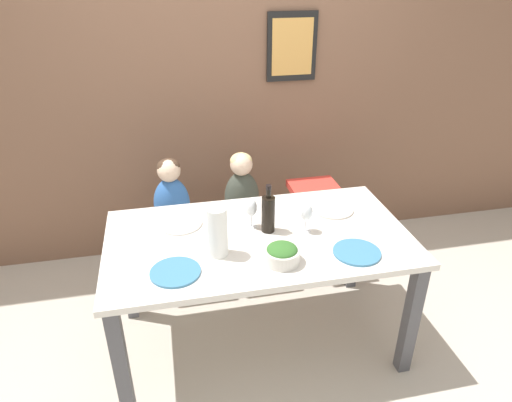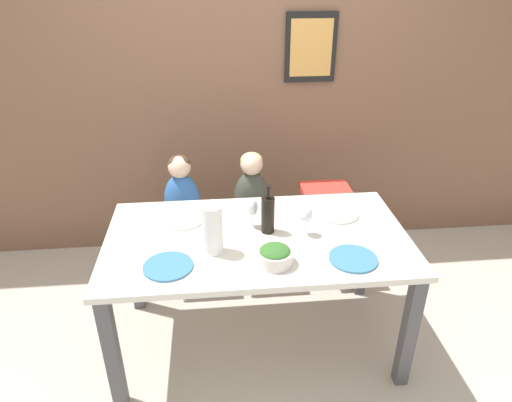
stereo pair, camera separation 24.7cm
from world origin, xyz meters
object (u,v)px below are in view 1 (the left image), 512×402
object	(u,v)px
paper_towel_roll	(217,232)
dinner_plate_front_left	(175,272)
person_child_center	(242,189)
wine_glass_far	(251,208)
chair_far_left	(175,237)
wine_bottle	(268,213)
dinner_plate_front_right	(357,252)
dinner_plate_back_right	(333,209)
chair_right_highchair	(314,206)
dinner_plate_back_left	(180,224)
salad_bowl_large	(282,254)
person_child_left	(171,195)
wine_glass_near	(306,213)
chair_far_center	(242,230)

from	to	relation	value
paper_towel_roll	dinner_plate_front_left	xyz separation A→B (m)	(-0.23, -0.12, -0.13)
person_child_center	wine_glass_far	distance (m)	0.59
chair_far_left	wine_bottle	bearing A→B (deg)	-50.97
wine_bottle	dinner_plate_front_right	distance (m)	0.52
paper_towel_roll	dinner_plate_back_right	size ratio (longest dim) A/B	1.09
dinner_plate_front_right	person_child_center	bearing A→B (deg)	114.60
dinner_plate_back_right	dinner_plate_front_right	size ratio (longest dim) A/B	1.00
wine_bottle	wine_glass_far	size ratio (longest dim) A/B	1.64
dinner_plate_front_right	chair_far_left	bearing A→B (deg)	133.94
chair_right_highchair	dinner_plate_back_left	xyz separation A→B (m)	(-0.97, -0.46, 0.24)
chair_far_left	salad_bowl_large	bearing A→B (deg)	-61.38
wine_glass_far	dinner_plate_front_right	world-z (taller)	wine_glass_far
dinner_plate_back_left	chair_far_left	bearing A→B (deg)	94.11
person_child_left	wine_glass_near	bearing A→B (deg)	-43.61
person_child_left	wine_glass_near	size ratio (longest dim) A/B	2.94
dinner_plate_front_left	chair_far_left	bearing A→B (deg)	88.75
dinner_plate_back_left	person_child_center	bearing A→B (deg)	46.22
chair_far_center	salad_bowl_large	bearing A→B (deg)	-88.00
salad_bowl_large	chair_far_left	bearing A→B (deg)	118.62
dinner_plate_front_left	dinner_plate_back_right	world-z (taller)	same
dinner_plate_front_left	person_child_center	bearing A→B (deg)	61.59
wine_glass_near	chair_far_center	bearing A→B (deg)	109.26
wine_bottle	paper_towel_roll	xyz separation A→B (m)	(-0.30, -0.17, 0.02)
wine_bottle	wine_glass_near	world-z (taller)	wine_bottle
person_child_left	wine_bottle	distance (m)	0.82
chair_far_center	wine_glass_near	distance (m)	0.87
paper_towel_roll	wine_glass_far	world-z (taller)	paper_towel_roll
chair_right_highchair	paper_towel_roll	distance (m)	1.18
dinner_plate_front_left	paper_towel_roll	bearing A→B (deg)	27.43
paper_towel_roll	dinner_plate_back_left	world-z (taller)	paper_towel_roll
wine_bottle	dinner_plate_back_right	bearing A→B (deg)	18.59
dinner_plate_back_left	dinner_plate_front_right	size ratio (longest dim) A/B	1.00
person_child_center	salad_bowl_large	bearing A→B (deg)	-88.00
chair_far_left	dinner_plate_back_right	bearing A→B (deg)	-26.91
dinner_plate_front_left	chair_far_center	bearing A→B (deg)	61.56
dinner_plate_front_left	dinner_plate_front_right	size ratio (longest dim) A/B	1.00
chair_far_center	dinner_plate_front_left	size ratio (longest dim) A/B	1.92
chair_far_left	chair_far_center	world-z (taller)	same
wine_glass_far	dinner_plate_back_left	world-z (taller)	wine_glass_far
wine_glass_far	dinner_plate_front_left	size ratio (longest dim) A/B	0.70
chair_far_left	paper_towel_roll	bearing A→B (deg)	-75.50
chair_right_highchair	person_child_left	size ratio (longest dim) A/B	1.35
salad_bowl_large	paper_towel_roll	bearing A→B (deg)	156.11
paper_towel_roll	dinner_plate_front_left	size ratio (longest dim) A/B	1.09
chair_far_left	salad_bowl_large	xyz separation A→B (m)	(0.51, -0.93, 0.42)
person_child_left	person_child_center	xyz separation A→B (m)	(0.47, 0.00, 0.00)
wine_glass_far	dinner_plate_front_right	xyz separation A→B (m)	(0.48, -0.38, -0.11)
chair_far_left	wine_bottle	world-z (taller)	wine_bottle
person_child_left	dinner_plate_back_right	world-z (taller)	person_child_left
salad_bowl_large	dinner_plate_back_left	world-z (taller)	salad_bowl_large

